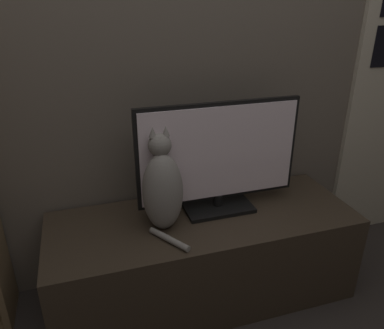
{
  "coord_description": "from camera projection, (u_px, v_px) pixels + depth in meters",
  "views": [
    {
      "loc": [
        -0.53,
        -0.59,
        1.47
      ],
      "look_at": [
        -0.06,
        0.92,
        0.76
      ],
      "focal_mm": 35.0,
      "sensor_mm": 36.0,
      "label": 1
    }
  ],
  "objects": [
    {
      "name": "cat",
      "position": [
        162.0,
        188.0,
        1.69
      ],
      "size": [
        0.19,
        0.31,
        0.49
      ],
      "rotation": [
        0.0,
        0.0,
        -0.04
      ],
      "color": "gray",
      "rests_on": "tv_stand"
    },
    {
      "name": "wall_back",
      "position": [
        184.0,
        36.0,
        1.8
      ],
      "size": [
        4.8,
        0.05,
        2.6
      ],
      "color": "#60564C",
      "rests_on": "ground_plane"
    },
    {
      "name": "tv_stand",
      "position": [
        203.0,
        256.0,
        1.95
      ],
      "size": [
        1.52,
        0.56,
        0.48
      ],
      "color": "#33281E",
      "rests_on": "ground_plane"
    },
    {
      "name": "tv",
      "position": [
        219.0,
        158.0,
        1.82
      ],
      "size": [
        0.82,
        0.21,
        0.56
      ],
      "color": "black",
      "rests_on": "tv_stand"
    }
  ]
}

